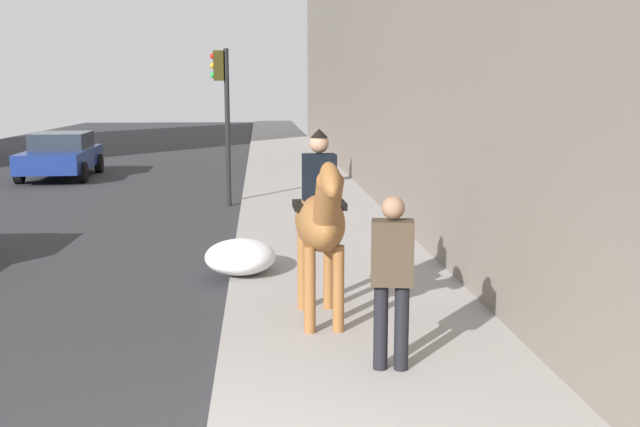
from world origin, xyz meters
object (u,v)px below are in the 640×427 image
at_px(car_near_lane, 61,154).
at_px(mounted_horse_near, 320,218).
at_px(traffic_light_near_curb, 223,101).
at_px(pedestrian_greeting, 392,271).

bearing_deg(car_near_lane, mounted_horse_near, 21.55).
distance_m(mounted_horse_near, traffic_light_near_curb, 9.70).
xyz_separation_m(pedestrian_greeting, car_near_lane, (17.32, 7.59, -0.35)).
height_order(pedestrian_greeting, car_near_lane, pedestrian_greeting).
height_order(mounted_horse_near, car_near_lane, mounted_horse_near).
relative_size(pedestrian_greeting, car_near_lane, 0.37).
bearing_deg(traffic_light_near_curb, mounted_horse_near, -170.85).
relative_size(pedestrian_greeting, traffic_light_near_curb, 0.45).
bearing_deg(car_near_lane, pedestrian_greeting, 21.22).
bearing_deg(mounted_horse_near, pedestrian_greeting, 18.55).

